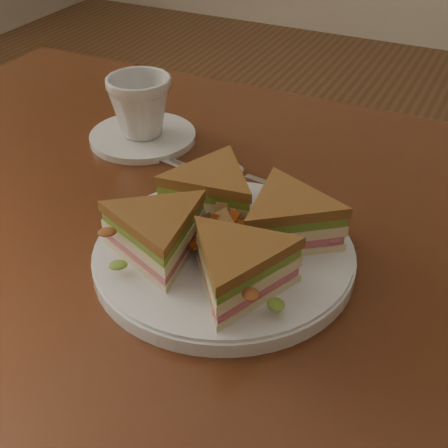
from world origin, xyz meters
name	(u,v)px	position (x,y,z in m)	size (l,w,h in m)	color
table	(222,287)	(0.00, 0.00, 0.65)	(1.20, 0.80, 0.75)	#391A0D
plate	(224,256)	(0.03, -0.06, 0.76)	(0.28, 0.28, 0.02)	silver
sandwich_wedges	(224,228)	(0.03, -0.06, 0.80)	(0.29, 0.29, 0.06)	beige
crisps_mound	(224,231)	(0.03, -0.06, 0.79)	(0.09, 0.09, 0.05)	#B24D16
spoon	(242,174)	(-0.03, 0.11, 0.75)	(0.18, 0.05, 0.01)	silver
knife	(211,178)	(-0.06, 0.09, 0.75)	(0.21, 0.05, 0.00)	silver
saucer	(143,137)	(-0.20, 0.14, 0.76)	(0.16, 0.16, 0.01)	silver
coffee_cup	(140,106)	(-0.20, 0.14, 0.80)	(0.09, 0.09, 0.09)	silver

